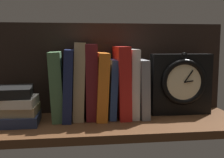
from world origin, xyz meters
The scene contains 13 objects.
ground_plane centered at (0.00, 0.00, -1.25)cm, with size 92.82×29.16×2.50cm, color #4C2D19.
back_panel centered at (0.00, 13.98, 16.11)cm, with size 92.82×1.20×32.23cm, color black.
book_green_romantic centered at (-14.66, 5.31, 11.16)cm, with size 3.82×14.27×22.32cm, color #476B44.
book_navy_bierce centered at (-11.02, 5.31, 11.51)cm, with size 2.88×16.13×23.01cm, color #192147.
book_tan_shortstories centered at (-7.52, 5.31, 12.66)cm, with size 3.53×12.54×25.32cm, color tan.
book_maroon_dawkins centered at (-3.52, 5.31, 12.40)cm, with size 3.86×12.59×24.80cm, color maroon.
book_orange_pandolfini centered at (0.46, 5.31, 10.99)cm, with size 3.49×16.09×21.97cm, color orange.
book_blue_modern centered at (3.65, 5.31, 9.82)cm, with size 2.29×12.30×19.63cm, color #2D4C8E.
book_red_requiem centered at (7.04, 5.31, 12.01)cm, with size 3.89×15.50×24.02cm, color red.
book_white_catcher centered at (10.66, 5.31, 11.55)cm, with size 2.75×13.01×23.10cm, color silver.
book_gray_chess centered at (13.77, 5.31, 9.79)cm, with size 2.86×14.54×19.58cm, color gray.
framed_clock centered at (28.39, 5.69, 10.93)cm, with size 21.37×6.38×22.04cm.
book_stack_side centered at (-28.71, 1.14, 5.50)cm, with size 17.00×14.10×11.59cm.
Camera 1 is at (-8.82, -87.99, 25.02)cm, focal length 44.99 mm.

